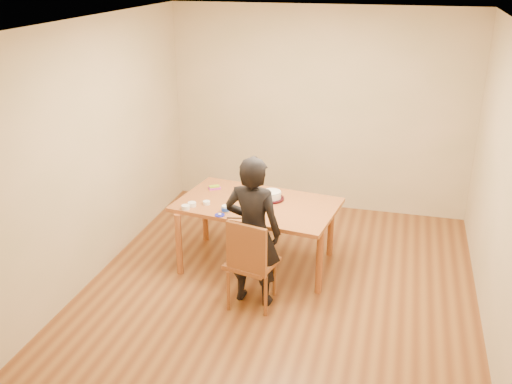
% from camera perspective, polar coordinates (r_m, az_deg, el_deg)
% --- Properties ---
extents(room_shell, '(4.00, 4.50, 2.70)m').
position_cam_1_polar(room_shell, '(5.85, 3.38, 3.64)').
color(room_shell, brown).
rests_on(room_shell, ground).
extents(dining_table, '(1.83, 1.23, 0.04)m').
position_cam_1_polar(dining_table, '(6.21, 0.12, -1.28)').
color(dining_table, brown).
rests_on(dining_table, floor).
extents(dining_chair, '(0.52, 0.52, 0.04)m').
position_cam_1_polar(dining_chair, '(5.64, -0.42, -7.11)').
color(dining_chair, brown).
rests_on(dining_chair, floor).
extents(cake_plate, '(0.28, 0.28, 0.02)m').
position_cam_1_polar(cake_plate, '(6.29, 1.57, -0.66)').
color(cake_plate, '#C70D3A').
rests_on(cake_plate, dining_table).
extents(cake, '(0.21, 0.21, 0.07)m').
position_cam_1_polar(cake, '(6.28, 1.57, -0.29)').
color(cake, white).
rests_on(cake, cake_plate).
extents(frosting_dome, '(0.21, 0.21, 0.03)m').
position_cam_1_polar(frosting_dome, '(6.26, 1.58, 0.10)').
color(frosting_dome, white).
rests_on(frosting_dome, cake).
extents(frosting_tub, '(0.08, 0.08, 0.07)m').
position_cam_1_polar(frosting_tub, '(5.98, -3.05, -1.69)').
color(frosting_tub, white).
rests_on(frosting_tub, dining_table).
extents(frosting_lid, '(0.10, 0.10, 0.01)m').
position_cam_1_polar(frosting_lid, '(5.92, -3.65, -2.32)').
color(frosting_lid, '#171896').
rests_on(frosting_lid, dining_table).
extents(frosting_dollop, '(0.04, 0.04, 0.02)m').
position_cam_1_polar(frosting_dollop, '(5.91, -3.65, -2.20)').
color(frosting_dollop, white).
rests_on(frosting_dollop, frosting_lid).
extents(ramekin_green, '(0.09, 0.09, 0.04)m').
position_cam_1_polar(ramekin_green, '(6.10, -7.05, -1.52)').
color(ramekin_green, white).
rests_on(ramekin_green, dining_table).
extents(ramekin_yellow, '(0.08, 0.08, 0.04)m').
position_cam_1_polar(ramekin_yellow, '(6.19, -4.97, -1.07)').
color(ramekin_yellow, white).
rests_on(ramekin_yellow, dining_table).
extents(ramekin_multi, '(0.09, 0.09, 0.04)m').
position_cam_1_polar(ramekin_multi, '(6.16, -6.42, -1.23)').
color(ramekin_multi, white).
rests_on(ramekin_multi, dining_table).
extents(candy_box_pink, '(0.15, 0.13, 0.02)m').
position_cam_1_polar(candy_box_pink, '(6.59, -4.16, 0.39)').
color(candy_box_pink, '#E936AD').
rests_on(candy_box_pink, dining_table).
extents(candy_box_green, '(0.13, 0.11, 0.02)m').
position_cam_1_polar(candy_box_green, '(6.59, -4.19, 0.56)').
color(candy_box_green, '#1C931B').
rests_on(candy_box_green, candy_box_pink).
extents(spatula, '(0.17, 0.05, 0.01)m').
position_cam_1_polar(spatula, '(5.84, -2.13, -2.62)').
color(spatula, black).
rests_on(spatula, dining_table).
extents(person, '(0.59, 0.41, 1.54)m').
position_cam_1_polar(person, '(5.52, -0.31, -3.98)').
color(person, black).
rests_on(person, floor).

